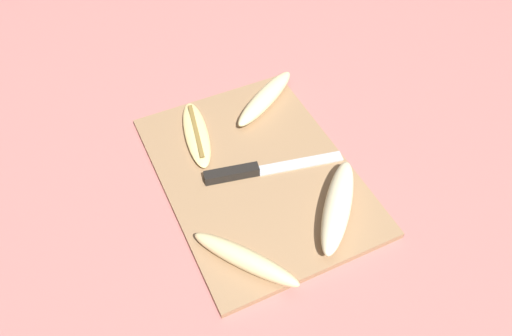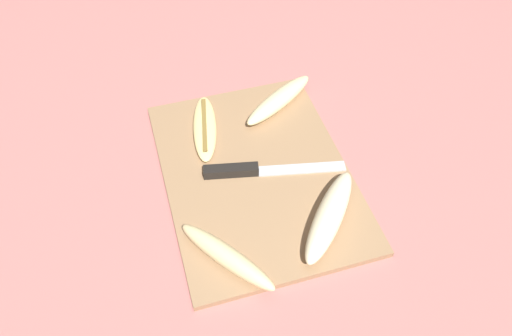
% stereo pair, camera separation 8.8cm
% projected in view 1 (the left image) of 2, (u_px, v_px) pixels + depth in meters
% --- Properties ---
extents(ground_plane, '(4.00, 4.00, 0.00)m').
position_uv_depth(ground_plane, '(256.00, 176.00, 0.89)').
color(ground_plane, '#B76B66').
extents(cutting_board, '(0.44, 0.32, 0.01)m').
position_uv_depth(cutting_board, '(256.00, 174.00, 0.89)').
color(cutting_board, '#997551').
rests_on(cutting_board, ground_plane).
extents(knife, '(0.07, 0.25, 0.02)m').
position_uv_depth(knife, '(248.00, 171.00, 0.88)').
color(knife, black).
rests_on(knife, cutting_board).
extents(banana_ripe_center, '(0.17, 0.13, 0.03)m').
position_uv_depth(banana_ripe_center, '(245.00, 259.00, 0.75)').
color(banana_ripe_center, beige).
rests_on(banana_ripe_center, cutting_board).
extents(banana_bright_far, '(0.18, 0.16, 0.04)m').
position_uv_depth(banana_bright_far, '(338.00, 206.00, 0.81)').
color(banana_bright_far, beige).
rests_on(banana_bright_far, cutting_board).
extents(banana_golden_short, '(0.18, 0.08, 0.02)m').
position_uv_depth(banana_golden_short, '(196.00, 134.00, 0.93)').
color(banana_golden_short, '#EDD689').
rests_on(banana_golden_short, cutting_board).
extents(banana_soft_right, '(0.13, 0.18, 0.03)m').
position_uv_depth(banana_soft_right, '(265.00, 98.00, 0.99)').
color(banana_soft_right, beige).
rests_on(banana_soft_right, cutting_board).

